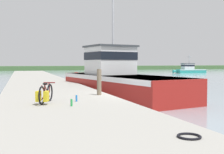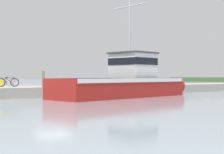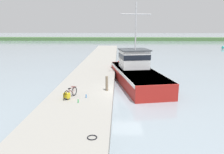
% 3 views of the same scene
% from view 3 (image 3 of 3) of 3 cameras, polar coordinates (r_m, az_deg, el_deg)
% --- Properties ---
extents(ground_plane, '(320.00, 320.00, 0.00)m').
position_cam_3_polar(ground_plane, '(17.76, 4.03, -5.87)').
color(ground_plane, '#84939E').
extents(dock_pier, '(4.82, 80.00, 0.76)m').
position_cam_3_polar(dock_pier, '(17.85, -7.42, -4.58)').
color(dock_pier, gray).
rests_on(dock_pier, ground_plane).
extents(far_shoreline, '(180.00, 5.00, 1.24)m').
position_cam_3_polar(far_shoreline, '(93.20, 21.27, 9.21)').
color(far_shoreline, '#426638').
rests_on(far_shoreline, ground_plane).
extents(fishing_boat_main, '(5.59, 13.56, 8.10)m').
position_cam_3_polar(fishing_boat_main, '(22.73, 6.24, 1.35)').
color(fishing_boat_main, maroon).
rests_on(fishing_boat_main, ground_plane).
extents(bicycle_touring, '(0.78, 1.57, 0.73)m').
position_cam_3_polar(bicycle_touring, '(15.87, -11.11, -4.30)').
color(bicycle_touring, black).
rests_on(bicycle_touring, dock_pier).
extents(mooring_post, '(0.21, 0.21, 1.18)m').
position_cam_3_polar(mooring_post, '(17.31, -1.37, -1.70)').
color(mooring_post, '#756651').
rests_on(mooring_post, dock_pier).
extents(hose_coil, '(0.48, 0.48, 0.05)m').
position_cam_3_polar(hose_coil, '(10.51, -5.22, -15.45)').
color(hose_coil, black).
rests_on(hose_coil, dock_pier).
extents(water_bottle_by_bike, '(0.07, 0.07, 0.24)m').
position_cam_3_polar(water_bottle_by_bike, '(15.86, -6.78, -4.96)').
color(water_bottle_by_bike, blue).
rests_on(water_bottle_by_bike, dock_pier).
extents(water_bottle_on_curb, '(0.07, 0.07, 0.24)m').
position_cam_3_polar(water_bottle_on_curb, '(14.91, -8.84, -6.24)').
color(water_bottle_on_curb, green).
rests_on(water_bottle_on_curb, dock_pier).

